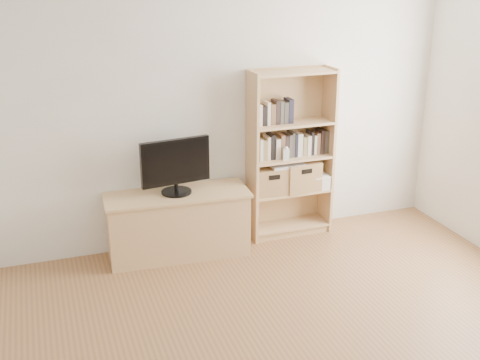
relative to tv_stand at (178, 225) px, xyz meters
name	(u,v)px	position (x,y,z in m)	size (l,w,h in m)	color
back_wall	(217,106)	(0.46, 0.23, 1.01)	(4.50, 0.02, 2.60)	silver
tv_stand	(178,225)	(0.00, 0.00, 0.00)	(1.25, 0.47, 0.57)	tan
bookshelf	(291,154)	(1.14, 0.09, 0.53)	(0.81, 0.29, 1.62)	tan
television	(176,166)	(0.00, 0.00, 0.56)	(0.63, 0.05, 0.50)	black
books_row_mid	(290,144)	(1.14, 0.11, 0.62)	(0.86, 0.17, 0.23)	black
books_row_upper	(273,113)	(0.96, 0.11, 0.94)	(0.38, 0.14, 0.20)	black
baby_monitor	(286,155)	(1.06, 0.00, 0.56)	(0.06, 0.04, 0.11)	white
basket_left	(270,180)	(0.93, 0.08, 0.29)	(0.32, 0.26, 0.26)	olive
basket_right	(300,175)	(1.24, 0.09, 0.31)	(0.35, 0.29, 0.29)	olive
laptop	(286,164)	(1.09, 0.07, 0.44)	(0.33, 0.23, 0.03)	silver
magazine_stack	(316,181)	(1.42, 0.09, 0.23)	(0.19, 0.27, 0.12)	silver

